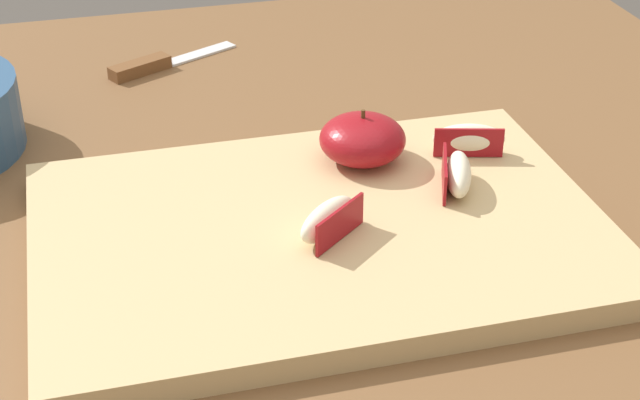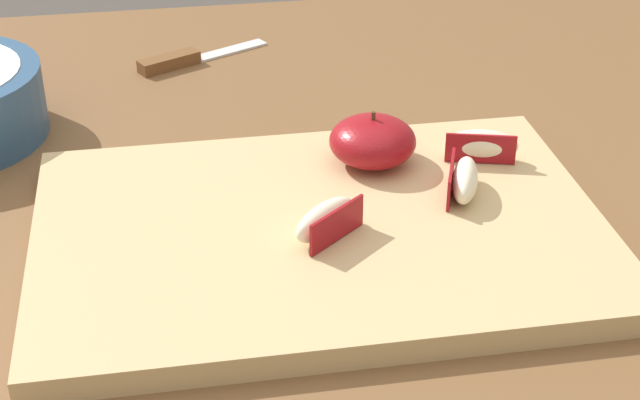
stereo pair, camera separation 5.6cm
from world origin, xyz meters
name	(u,v)px [view 1 (the left image)]	position (x,y,z in m)	size (l,w,h in m)	color
dining_table	(244,301)	(0.00, 0.00, 0.65)	(1.13, 0.99, 0.75)	brown
cutting_board	(320,233)	(0.05, -0.08, 0.76)	(0.45, 0.31, 0.02)	tan
apple_half_skin_up	(363,139)	(0.11, 0.01, 0.80)	(0.08, 0.08, 0.05)	maroon
apple_wedge_right	(457,174)	(0.17, -0.06, 0.79)	(0.04, 0.07, 0.03)	#F4EACC
apple_wedge_left	(329,220)	(0.05, -0.10, 0.79)	(0.06, 0.06, 0.03)	#F4EACC
apple_wedge_near_knife	(467,137)	(0.21, 0.00, 0.79)	(0.07, 0.04, 0.03)	#F4EACC
paring_knife	(151,65)	(-0.04, 0.31, 0.76)	(0.15, 0.09, 0.01)	silver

